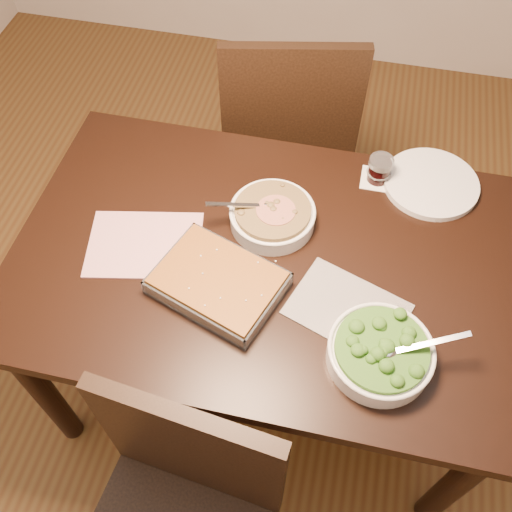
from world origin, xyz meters
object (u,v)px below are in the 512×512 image
Objects in this scene: wine_tumbler at (380,169)px; chair_far at (288,129)px; stew_bowl at (272,215)px; table at (268,276)px; baking_dish at (218,283)px; dinner_plate at (431,183)px; broccoli_bowl at (380,353)px.

chair_far reaches higher than wine_tumbler.
chair_far is at bearing 95.67° from stew_bowl.
table is 5.42× the size of stew_bowl.
baking_dish is 4.62× the size of wine_tumbler.
baking_dish is at bearing -129.76° from table.
wine_tumbler is 0.29× the size of dinner_plate.
wine_tumbler is (-0.06, 0.59, 0.01)m from broccoli_bowl.
table is 4.95× the size of broccoli_bowl.
table is at bearing 143.40° from broccoli_bowl.
wine_tumbler is (0.26, 0.35, 0.14)m from table.
chair_far is (-0.49, 0.36, -0.20)m from dinner_plate.
baking_dish is 0.72m from dinner_plate.
stew_bowl is at bearing -139.92° from wine_tumbler.
broccoli_bowl reaches higher than table.
stew_bowl is 3.18× the size of wine_tumbler.
broccoli_bowl is 0.59m from wine_tumbler.
wine_tumbler is at bearing 95.79° from broccoli_bowl.
baking_dish is at bearing 76.00° from chair_far.
wine_tumbler is at bearing 40.08° from stew_bowl.
broccoli_bowl is 1.06m from chair_far.
wine_tumbler is at bearing 71.88° from baking_dish.
dinner_plate is at bearing 3.54° from wine_tumbler.
stew_bowl reaches higher than baking_dish.
wine_tumbler reaches higher than dinner_plate.
wine_tumbler is at bearing 53.29° from table.
stew_bowl is 0.69× the size of baking_dish.
wine_tumbler is (0.28, 0.23, 0.01)m from stew_bowl.
stew_bowl is (-0.01, 0.12, 0.13)m from table.
wine_tumbler is at bearing -176.46° from dinner_plate.
baking_dish is (-0.43, 0.11, -0.01)m from broccoli_bowl.
broccoli_bowl is at bearing 100.59° from chair_far.
wine_tumbler is 0.16m from dinner_plate.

